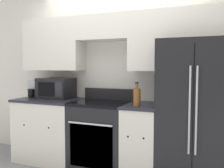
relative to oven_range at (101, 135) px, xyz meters
The scene contains 8 objects.
wall_back 1.05m from the oven_range, 57.89° to the left, with size 8.00×0.39×2.60m.
lower_cabinets_left 0.85m from the oven_range, behind, with size 0.96×0.64×0.93m.
lower_cabinets_right 0.59m from the oven_range, ahead, with size 0.45×0.64×0.93m.
oven_range is the anchor object (origin of this frame).
refrigerator 1.30m from the oven_range, ahead, with size 0.85×0.81×1.73m.
microwave 1.00m from the oven_range, behind, with size 0.50×0.38×0.31m.
bottle 0.83m from the oven_range, 17.89° to the right, with size 0.09×0.09×0.30m.
coffee_maker 1.33m from the oven_range, behind, with size 0.16×0.25×0.27m.
Camera 1 is at (1.25, -2.77, 1.43)m, focal length 40.00 mm.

